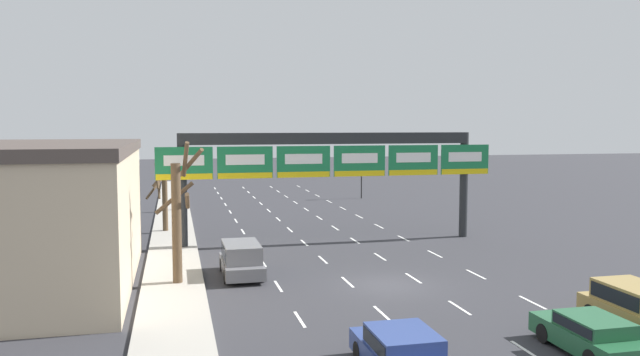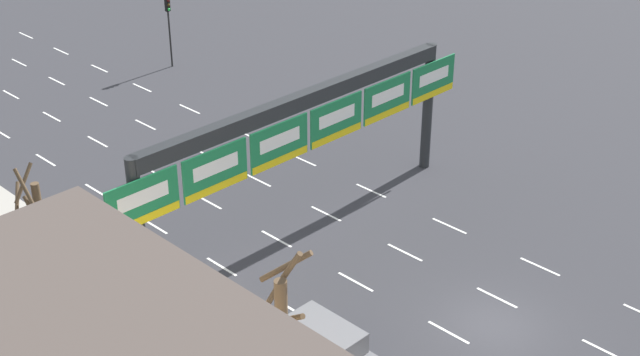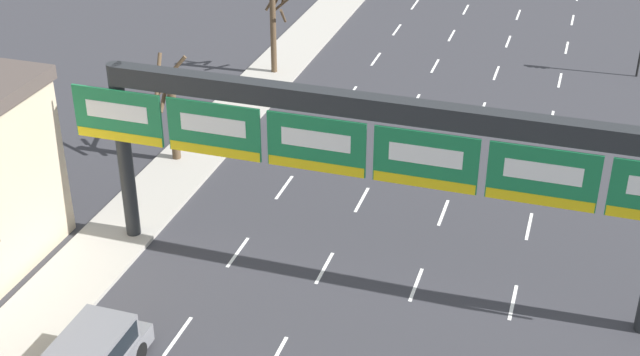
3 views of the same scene
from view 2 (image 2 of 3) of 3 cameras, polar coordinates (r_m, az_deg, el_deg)
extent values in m
plane|color=#333338|center=(36.71, 11.07, -9.23)|extent=(220.00, 220.00, 0.00)
cube|color=white|center=(36.61, -1.26, -8.73)|extent=(0.12, 2.00, 0.01)
cube|color=white|center=(39.72, -6.31, -5.67)|extent=(0.12, 2.00, 0.01)
cube|color=white|center=(43.19, -10.56, -3.04)|extent=(0.12, 2.00, 0.01)
cube|color=white|center=(46.94, -14.13, -0.80)|extent=(0.12, 2.00, 0.01)
cube|color=white|center=(50.90, -17.15, 1.11)|extent=(0.12, 2.00, 0.01)
cube|color=white|center=(55.03, -19.74, 2.73)|extent=(0.12, 2.00, 0.01)
cube|color=white|center=(36.03, 8.23, -9.75)|extent=(0.12, 2.00, 0.01)
cube|color=white|center=(38.54, 2.29, -6.66)|extent=(0.12, 2.00, 0.01)
cube|color=white|center=(41.51, -2.80, -3.91)|extent=(0.12, 2.00, 0.01)
cube|color=white|center=(44.85, -7.15, -1.53)|extent=(0.12, 2.00, 0.01)
cube|color=white|center=(48.46, -10.87, 0.52)|extent=(0.12, 2.00, 0.01)
cube|color=white|center=(52.31, -14.05, 2.27)|extent=(0.12, 2.00, 0.01)
cube|color=white|center=(56.34, -16.80, 3.77)|extent=(0.12, 2.00, 0.01)
cube|color=white|center=(60.51, -19.18, 5.07)|extent=(0.12, 2.00, 0.01)
cube|color=white|center=(36.43, 17.81, -10.51)|extent=(0.12, 2.00, 0.01)
cube|color=white|center=(38.28, 11.25, -7.53)|extent=(0.12, 2.00, 0.01)
cube|color=white|center=(40.66, 5.45, -4.77)|extent=(0.12, 2.00, 0.01)
cube|color=white|center=(43.48, 0.39, -2.30)|extent=(0.12, 2.00, 0.01)
cube|color=white|center=(46.67, -4.01, -0.13)|extent=(0.12, 2.00, 0.01)
cube|color=white|center=(50.16, -7.81, 1.75)|extent=(0.12, 2.00, 0.01)
cube|color=white|center=(53.89, -11.11, 3.37)|extent=(0.12, 2.00, 0.01)
cube|color=white|center=(57.80, -13.99, 4.76)|extent=(0.12, 2.00, 0.01)
cube|color=white|center=(61.88, -16.50, 5.97)|extent=(0.12, 2.00, 0.01)
cube|color=white|center=(66.08, -18.70, 7.02)|extent=(0.12, 2.00, 0.01)
cube|color=white|center=(40.67, 13.90, -5.53)|extent=(0.12, 2.00, 0.01)
cube|color=white|center=(42.92, 8.28, -3.05)|extent=(0.12, 2.00, 0.01)
cube|color=white|center=(45.60, 3.29, -0.82)|extent=(0.12, 2.00, 0.01)
cube|color=white|center=(48.65, -1.11, 1.16)|extent=(0.12, 2.00, 0.01)
cube|color=white|center=(52.01, -4.96, 2.89)|extent=(0.12, 2.00, 0.01)
cube|color=white|center=(55.61, -8.35, 4.39)|extent=(0.12, 2.00, 0.01)
cube|color=white|center=(59.42, -11.32, 5.69)|extent=(0.12, 2.00, 0.01)
cube|color=white|center=(63.39, -13.94, 6.82)|extent=(0.12, 2.00, 0.01)
cube|color=white|center=(67.50, -16.25, 7.80)|extent=(0.12, 2.00, 0.01)
cube|color=white|center=(71.72, -18.30, 8.66)|extent=(0.12, 2.00, 0.01)
cylinder|color=#232628|center=(35.79, -11.48, -3.66)|extent=(0.54, 0.54, 6.89)
cylinder|color=#232628|center=(46.88, 6.90, 4.52)|extent=(0.54, 0.54, 6.89)
cube|color=#232628|center=(39.42, -1.09, 5.01)|extent=(18.10, 0.60, 0.70)
cube|color=#197542|center=(34.77, -11.26, -1.43)|extent=(3.32, 0.08, 1.92)
cube|color=white|center=(34.65, -11.24, -1.20)|extent=(2.32, 0.02, 0.61)
cube|color=yellow|center=(35.12, -11.10, -2.57)|extent=(3.25, 0.02, 0.35)
cube|color=#197542|center=(36.59, -6.71, 0.49)|extent=(3.32, 0.08, 1.92)
cube|color=white|center=(36.48, -6.68, 0.71)|extent=(2.32, 0.02, 0.61)
cube|color=yellow|center=(36.92, -6.60, -0.61)|extent=(3.25, 0.02, 0.35)
cube|color=#197542|center=(38.65, -2.61, 2.22)|extent=(3.32, 0.08, 1.92)
cube|color=white|center=(38.55, -2.57, 2.43)|extent=(2.32, 0.02, 0.61)
cube|color=yellow|center=(38.97, -2.54, 1.16)|extent=(3.25, 0.02, 0.35)
cube|color=#197542|center=(40.92, 1.05, 3.75)|extent=(3.32, 0.08, 1.92)
cube|color=white|center=(40.83, 1.10, 3.95)|extent=(2.32, 0.02, 0.61)
cube|color=yellow|center=(41.22, 1.09, 2.73)|extent=(3.25, 0.02, 0.35)
cube|color=#197542|center=(43.37, 4.33, 5.10)|extent=(3.32, 0.08, 1.92)
cube|color=white|center=(43.28, 4.38, 5.30)|extent=(2.32, 0.02, 0.61)
cube|color=yellow|center=(43.65, 4.34, 4.13)|extent=(3.25, 0.02, 0.35)
cube|color=#197542|center=(45.97, 7.26, 6.29)|extent=(3.32, 0.08, 1.92)
cube|color=white|center=(45.88, 7.32, 6.48)|extent=(2.32, 0.02, 0.61)
cube|color=yellow|center=(46.23, 7.25, 5.37)|extent=(3.25, 0.02, 0.35)
cube|color=#4C423D|center=(25.90, -15.39, -10.04)|extent=(9.49, 14.94, 0.50)
cube|color=slate|center=(33.99, 0.19, -10.98)|extent=(1.86, 4.26, 0.61)
cube|color=slate|center=(33.52, 0.25, -10.04)|extent=(1.71, 2.98, 0.84)
cube|color=black|center=(33.52, 0.25, -10.04)|extent=(1.75, 2.74, 0.61)
cylinder|color=black|center=(34.36, -2.36, -10.88)|extent=(0.22, 0.66, 0.66)
cylinder|color=black|center=(35.28, -0.34, -9.68)|extent=(0.22, 0.66, 0.66)
cylinder|color=black|center=(62.15, -9.57, 8.76)|extent=(0.12, 0.12, 3.92)
cube|color=black|center=(61.43, -9.74, 10.88)|extent=(0.30, 0.24, 0.90)
sphere|color=#3D0E0C|center=(61.24, -9.69, 11.13)|extent=(0.20, 0.20, 0.20)
sphere|color=#412F0C|center=(61.33, -9.67, 10.86)|extent=(0.20, 0.20, 0.20)
sphere|color=green|center=(61.41, -9.65, 10.59)|extent=(0.20, 0.20, 0.20)
cylinder|color=brown|center=(40.57, -17.42, -2.72)|extent=(0.36, 0.36, 3.83)
cylinder|color=brown|center=(40.02, -18.04, -1.88)|extent=(0.20, 0.88, 1.05)
cylinder|color=brown|center=(39.46, -18.36, -0.68)|extent=(0.35, 1.15, 1.73)
cylinder|color=brown|center=(40.13, -18.45, -0.31)|extent=(1.34, 0.62, 1.48)
cylinder|color=brown|center=(40.27, -18.82, -1.61)|extent=(1.21, 1.56, 1.38)
cylinder|color=brown|center=(30.23, -2.44, -10.90)|extent=(0.44, 0.44, 5.50)
cylinder|color=brown|center=(29.29, -2.19, -5.67)|extent=(1.20, 1.61, 1.41)
cylinder|color=brown|center=(30.05, -3.72, -8.64)|extent=(1.86, 0.36, 1.54)
cylinder|color=brown|center=(29.86, -1.74, -8.96)|extent=(0.25, 1.13, 0.87)
cylinder|color=brown|center=(28.80, -2.02, -5.89)|extent=(0.39, 1.10, 1.66)
camera|label=1|loc=(24.24, 63.78, -27.53)|focal=35.00mm
camera|label=3|loc=(31.64, 43.17, 13.87)|focal=50.00mm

